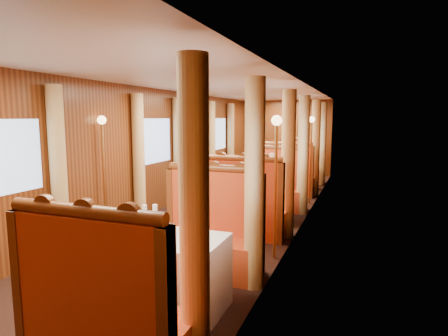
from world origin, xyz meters
The scene contains 46 objects.
floor centered at (0.00, 0.00, 0.00)m, with size 3.00×12.00×0.01m, color black, non-canonical shape.
ceiling centered at (0.00, 0.00, 2.50)m, with size 3.00×12.00×0.01m, color silver, non-canonical shape.
wall_far centered at (0.00, 6.00, 1.25)m, with size 3.00×2.50×0.01m, color brown, non-canonical shape.
wall_left centered at (-1.50, 0.00, 1.25)m, with size 12.00×2.50×0.01m, color brown, non-canonical shape.
wall_right centered at (1.50, 0.00, 1.25)m, with size 12.00×2.50×0.01m, color brown, non-canonical shape.
doorway_far centered at (0.00, 5.97, 1.00)m, with size 0.80×0.04×2.00m, color brown.
table_near centered at (0.75, -3.50, 0.38)m, with size 1.05×0.72×0.75m, color white.
banquette_near_fwd centered at (0.75, -4.51, 0.42)m, with size 1.30×0.55×1.34m.
banquette_near_aft centered at (0.75, -2.49, 0.42)m, with size 1.30×0.55×1.34m.
table_mid centered at (0.75, 0.00, 0.38)m, with size 1.05×0.72×0.75m, color white.
banquette_mid_fwd centered at (0.75, -1.01, 0.42)m, with size 1.30×0.55×1.34m.
banquette_mid_aft centered at (0.75, 1.01, 0.42)m, with size 1.30×0.55×1.34m.
table_far centered at (0.75, 3.50, 0.38)m, with size 1.05×0.72×0.75m, color white.
banquette_far_fwd centered at (0.75, 2.49, 0.42)m, with size 1.30×0.55×1.34m.
banquette_far_aft centered at (0.75, 4.51, 0.42)m, with size 1.30×0.55×1.34m.
tea_tray centered at (0.64, -3.58, 0.76)m, with size 0.34×0.26×0.01m, color silver.
teapot_left centered at (0.59, -3.59, 0.82)m, with size 0.17×0.13×0.14m, color silver, non-canonical shape.
teapot_right centered at (0.70, -3.66, 0.81)m, with size 0.14×0.10×0.11m, color silver, non-canonical shape.
teapot_back centered at (0.68, -3.46, 0.81)m, with size 0.16×0.12×0.13m, color silver, non-canonical shape.
fruit_plate centered at (1.06, -3.62, 0.77)m, with size 0.21×0.21×0.05m.
cup_inboard centered at (0.38, -3.36, 0.86)m, with size 0.08×0.08×0.26m.
cup_outboard centered at (0.47, -3.31, 0.86)m, with size 0.08×0.08×0.26m.
rose_vase_mid centered at (0.72, 0.02, 0.93)m, with size 0.06×0.06×0.36m.
rose_vase_far centered at (0.77, 3.49, 0.93)m, with size 0.06×0.06×0.36m.
curtain_left_near_b centered at (-1.38, -2.72, 1.18)m, with size 0.22×0.22×2.35m, color #DBB570.
window_right_near centered at (1.49, -3.50, 1.45)m, with size 1.20×0.90×0.01m, color #8FADD5, non-canonical shape.
curtain_right_near_a centered at (1.38, -4.28, 1.18)m, with size 0.22×0.22×2.35m, color #DBB570.
curtain_right_near_b centered at (1.38, -2.72, 1.18)m, with size 0.22×0.22×2.35m, color #DBB570.
window_left_mid centered at (-1.49, 0.00, 1.45)m, with size 1.20×0.90×0.01m, color #8FADD5, non-canonical shape.
curtain_left_mid_a centered at (-1.38, -0.78, 1.18)m, with size 0.22×0.22×2.35m, color #DBB570.
curtain_left_mid_b centered at (-1.38, 0.78, 1.18)m, with size 0.22×0.22×2.35m, color #DBB570.
window_right_mid centered at (1.49, 0.00, 1.45)m, with size 1.20×0.90×0.01m, color #8FADD5, non-canonical shape.
curtain_right_mid_a centered at (1.38, -0.78, 1.18)m, with size 0.22×0.22×2.35m, color #DBB570.
curtain_right_mid_b centered at (1.38, 0.78, 1.18)m, with size 0.22×0.22×2.35m, color #DBB570.
window_left_far centered at (-1.49, 3.50, 1.45)m, with size 1.20×0.90×0.01m, color #8FADD5, non-canonical shape.
curtain_left_far_a centered at (-1.38, 2.72, 1.18)m, with size 0.22×0.22×2.35m, color #DBB570.
curtain_left_far_b centered at (-1.38, 4.28, 1.18)m, with size 0.22×0.22×2.35m, color #DBB570.
window_right_far centered at (1.49, 3.50, 1.45)m, with size 1.20×0.90×0.01m, color #8FADD5, non-canonical shape.
curtain_right_far_a centered at (1.38, 2.72, 1.18)m, with size 0.22×0.22×2.35m, color #DBB570.
curtain_right_far_b centered at (1.38, 4.28, 1.18)m, with size 0.22×0.22×2.35m, color #DBB570.
sconce_left_fore centered at (-1.40, -1.75, 1.38)m, with size 0.14×0.14×1.95m.
sconce_right_fore centered at (1.40, -1.75, 1.38)m, with size 0.14×0.14×1.95m.
sconce_left_aft centered at (-1.40, 1.75, 1.38)m, with size 0.14×0.14×1.95m.
sconce_right_aft centered at (1.40, 1.75, 1.38)m, with size 0.14×0.14×1.95m.
steward centered at (-0.93, 0.54, 0.91)m, with size 0.66×0.43×1.82m, color navy.
passenger centered at (0.75, 0.78, 0.74)m, with size 0.40×0.44×0.76m.
Camera 1 is at (2.49, -6.63, 1.92)m, focal length 30.00 mm.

